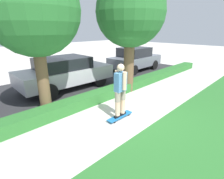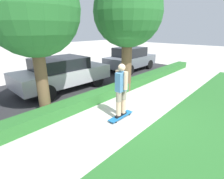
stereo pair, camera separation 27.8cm
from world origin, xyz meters
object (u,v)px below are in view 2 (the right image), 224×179
(skateboard, at_px, (121,116))
(parked_car_middle, at_px, (62,73))
(skater_person, at_px, (121,89))
(tree_near, at_px, (32,10))
(parked_car_rear, at_px, (130,59))
(tree_mid, at_px, (128,13))

(skateboard, height_order, parked_car_middle, parked_car_middle)
(skateboard, bearing_deg, parked_car_middle, 83.83)
(skater_person, relative_size, tree_near, 0.37)
(parked_car_rear, bearing_deg, tree_near, -166.24)
(tree_mid, xyz_separation_m, parked_car_rear, (3.67, 2.44, -2.58))
(tree_mid, bearing_deg, skater_person, -145.87)
(tree_near, distance_m, parked_car_middle, 3.61)
(skater_person, bearing_deg, parked_car_middle, 83.83)
(tree_near, height_order, tree_mid, tree_mid)
(skateboard, xyz_separation_m, tree_mid, (2.29, 1.55, 3.32))
(skateboard, distance_m, parked_car_middle, 4.03)
(parked_car_middle, bearing_deg, tree_mid, -50.01)
(skateboard, height_order, tree_near, tree_near)
(tree_near, bearing_deg, parked_car_rear, 14.14)
(skateboard, distance_m, parked_car_rear, 7.21)
(skateboard, relative_size, parked_car_middle, 0.23)
(skater_person, relative_size, tree_mid, 0.35)
(tree_near, relative_size, parked_car_rear, 1.21)
(tree_near, bearing_deg, skater_person, -55.15)
(skateboard, xyz_separation_m, parked_car_rear, (5.95, 3.99, 0.74))
(skater_person, height_order, parked_car_rear, skater_person)
(skateboard, height_order, parked_car_rear, parked_car_rear)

